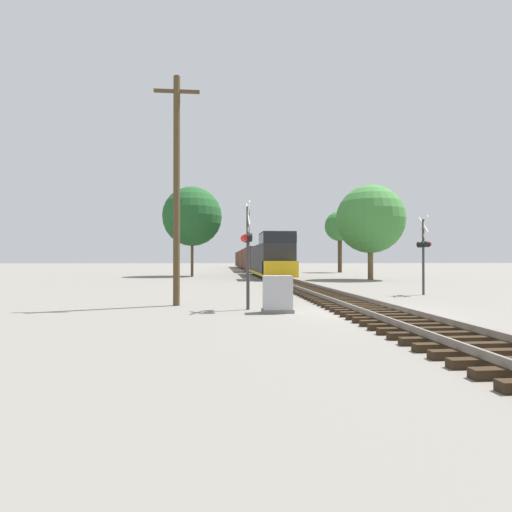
{
  "coord_description": "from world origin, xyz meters",
  "views": [
    {
      "loc": [
        -5.06,
        -13.22,
        1.8
      ],
      "look_at": [
        -2.74,
        13.38,
        2.06
      ],
      "focal_mm": 28.0,
      "sensor_mm": 36.0,
      "label": 1
    }
  ],
  "objects_px": {
    "tree_deep_background": "(340,227)",
    "relay_cabinet": "(278,294)",
    "crossing_signal_near": "(247,243)",
    "utility_pole": "(177,187)",
    "freight_train": "(251,259)",
    "tree_mid_background": "(192,216)",
    "tree_far_right": "(370,219)",
    "crossing_signal_far": "(424,248)"
  },
  "relations": [
    {
      "from": "freight_train",
      "to": "crossing_signal_near",
      "type": "distance_m",
      "value": 54.42
    },
    {
      "from": "freight_train",
      "to": "tree_far_right",
      "type": "height_order",
      "value": "tree_far_right"
    },
    {
      "from": "crossing_signal_far",
      "to": "utility_pole",
      "type": "height_order",
      "value": "utility_pole"
    },
    {
      "from": "tree_deep_background",
      "to": "crossing_signal_near",
      "type": "bearing_deg",
      "value": -111.14
    },
    {
      "from": "tree_far_right",
      "to": "tree_deep_background",
      "type": "xyz_separation_m",
      "value": [
        3.41,
        20.6,
        1.06
      ]
    },
    {
      "from": "relay_cabinet",
      "to": "utility_pole",
      "type": "bearing_deg",
      "value": 146.46
    },
    {
      "from": "freight_train",
      "to": "crossing_signal_far",
      "type": "bearing_deg",
      "value": -83.77
    },
    {
      "from": "crossing_signal_far",
      "to": "freight_train",
      "type": "bearing_deg",
      "value": 3.1
    },
    {
      "from": "freight_train",
      "to": "tree_mid_background",
      "type": "relative_size",
      "value": 7.32
    },
    {
      "from": "crossing_signal_near",
      "to": "relay_cabinet",
      "type": "xyz_separation_m",
      "value": [
        0.99,
        -0.89,
        -1.79
      ]
    },
    {
      "from": "crossing_signal_near",
      "to": "crossing_signal_far",
      "type": "bearing_deg",
      "value": 115.21
    },
    {
      "from": "tree_mid_background",
      "to": "utility_pole",
      "type": "bearing_deg",
      "value": -87.09
    },
    {
      "from": "relay_cabinet",
      "to": "tree_deep_background",
      "type": "height_order",
      "value": "tree_deep_background"
    },
    {
      "from": "relay_cabinet",
      "to": "crossing_signal_far",
      "type": "bearing_deg",
      "value": 36.04
    },
    {
      "from": "relay_cabinet",
      "to": "tree_mid_background",
      "type": "height_order",
      "value": "tree_mid_background"
    },
    {
      "from": "freight_train",
      "to": "tree_mid_background",
      "type": "bearing_deg",
      "value": -108.86
    },
    {
      "from": "crossing_signal_near",
      "to": "relay_cabinet",
      "type": "distance_m",
      "value": 2.23
    },
    {
      "from": "tree_far_right",
      "to": "crossing_signal_near",
      "type": "bearing_deg",
      "value": -121.24
    },
    {
      "from": "utility_pole",
      "to": "tree_deep_background",
      "type": "bearing_deg",
      "value": 64.85
    },
    {
      "from": "relay_cabinet",
      "to": "tree_mid_background",
      "type": "distance_m",
      "value": 31.94
    },
    {
      "from": "utility_pole",
      "to": "tree_far_right",
      "type": "relative_size",
      "value": 1.06
    },
    {
      "from": "crossing_signal_near",
      "to": "tree_far_right",
      "type": "distance_m",
      "value": 24.43
    },
    {
      "from": "crossing_signal_far",
      "to": "tree_mid_background",
      "type": "distance_m",
      "value": 28.58
    },
    {
      "from": "tree_deep_background",
      "to": "tree_mid_background",
      "type": "bearing_deg",
      "value": -150.76
    },
    {
      "from": "freight_train",
      "to": "tree_mid_background",
      "type": "height_order",
      "value": "tree_mid_background"
    },
    {
      "from": "crossing_signal_near",
      "to": "utility_pole",
      "type": "height_order",
      "value": "utility_pole"
    },
    {
      "from": "freight_train",
      "to": "tree_mid_background",
      "type": "xyz_separation_m",
      "value": [
        -8.27,
        -24.2,
        4.68
      ]
    },
    {
      "from": "crossing_signal_near",
      "to": "crossing_signal_far",
      "type": "relative_size",
      "value": 0.96
    },
    {
      "from": "crossing_signal_near",
      "to": "tree_deep_background",
      "type": "height_order",
      "value": "tree_deep_background"
    },
    {
      "from": "tree_mid_background",
      "to": "crossing_signal_near",
      "type": "bearing_deg",
      "value": -82.15
    },
    {
      "from": "crossing_signal_near",
      "to": "crossing_signal_far",
      "type": "xyz_separation_m",
      "value": [
        9.47,
        5.28,
        0.03
      ]
    },
    {
      "from": "tree_far_right",
      "to": "tree_deep_background",
      "type": "height_order",
      "value": "tree_deep_background"
    },
    {
      "from": "tree_deep_background",
      "to": "relay_cabinet",
      "type": "bearing_deg",
      "value": -109.55
    },
    {
      "from": "freight_train",
      "to": "utility_pole",
      "type": "xyz_separation_m",
      "value": [
        -6.82,
        -52.71,
        2.78
      ]
    },
    {
      "from": "tree_far_right",
      "to": "relay_cabinet",
      "type": "bearing_deg",
      "value": -118.18
    },
    {
      "from": "crossing_signal_far",
      "to": "relay_cabinet",
      "type": "bearing_deg",
      "value": 122.91
    },
    {
      "from": "crossing_signal_far",
      "to": "utility_pole",
      "type": "relative_size",
      "value": 0.45
    },
    {
      "from": "freight_train",
      "to": "relay_cabinet",
      "type": "bearing_deg",
      "value": -93.25
    },
    {
      "from": "utility_pole",
      "to": "freight_train",
      "type": "bearing_deg",
      "value": 82.63
    },
    {
      "from": "freight_train",
      "to": "tree_far_right",
      "type": "relative_size",
      "value": 8.43
    },
    {
      "from": "relay_cabinet",
      "to": "tree_deep_background",
      "type": "distance_m",
      "value": 45.19
    },
    {
      "from": "crossing_signal_far",
      "to": "tree_far_right",
      "type": "relative_size",
      "value": 0.47
    }
  ]
}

